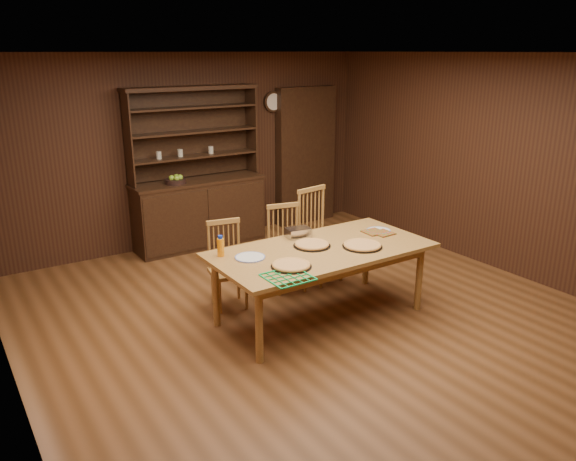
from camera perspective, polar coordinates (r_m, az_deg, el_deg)
floor at (r=5.82m, az=2.74°, el=-8.93°), size 6.00×6.00×0.00m
room_shell at (r=5.30m, az=3.00°, el=6.48°), size 6.00×6.00×6.00m
china_hutch at (r=7.86m, az=-9.06°, el=2.69°), size 1.84×0.52×2.17m
doorway at (r=8.80m, az=1.79°, el=7.57°), size 1.00×0.18×2.10m
wall_clock at (r=8.43m, az=-1.52°, el=12.95°), size 0.30×0.05×0.30m
dining_table at (r=5.59m, az=3.40°, el=-2.46°), size 2.20×1.10×0.75m
chair_left at (r=5.98m, az=-6.24°, el=-3.12°), size 0.44×0.43×0.93m
chair_center at (r=6.37m, az=-0.24°, el=-1.44°), size 0.47×0.46×0.98m
chair_right at (r=6.61m, az=2.95°, el=-0.10°), size 0.51×0.50×1.10m
pizza_left at (r=5.08m, az=0.33°, el=-3.54°), size 0.37×0.37×0.04m
pizza_right at (r=5.64m, az=7.56°, el=-1.50°), size 0.40×0.40×0.04m
pizza_center at (r=5.62m, az=2.45°, el=-1.43°), size 0.38×0.38×0.04m
cooling_rack at (r=4.85m, az=-0.02°, el=-4.72°), size 0.38×0.38×0.02m
plate_left at (r=5.31m, az=-3.88°, el=-2.74°), size 0.29×0.29×0.02m
plate_right at (r=6.15m, az=9.18°, el=0.00°), size 0.26×0.26×0.02m
foil_dish at (r=5.88m, az=1.03°, el=-0.21°), size 0.27×0.21×0.10m
juice_bottle at (r=5.36m, az=-6.86°, el=-1.63°), size 0.07×0.07×0.20m
pot_holder_a at (r=6.07m, az=9.63°, el=-0.27°), size 0.21×0.21×0.02m
pot_holder_b at (r=6.10m, az=8.70°, el=-0.15°), size 0.21×0.21×0.02m
fruit_bowl at (r=7.58m, az=-11.35°, el=5.03°), size 0.28×0.28×0.12m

